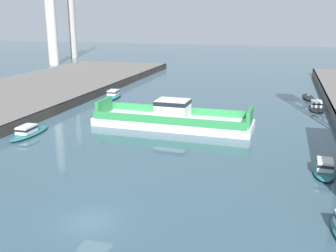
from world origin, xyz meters
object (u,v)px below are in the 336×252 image
Objects in this scene: moored_boat_near_left at (113,95)px; moored_boat_far_right at (29,131)px; moored_boat_upstream_a at (308,97)px; moored_boat_far_left at (324,168)px; moored_boat_mid_left at (316,106)px; smokestack_distant_a at (71,5)px; chain_ferry at (173,119)px.

moored_boat_far_right is at bearing -90.72° from moored_boat_near_left.
moored_boat_far_right is at bearing -135.51° from moored_boat_upstream_a.
moored_boat_near_left is 46.14m from moored_boat_far_left.
moored_boat_mid_left is 108.13m from smokestack_distant_a.
smokestack_distant_a is at bearing 145.21° from moored_boat_upstream_a.
moored_boat_mid_left is 1.08× the size of moored_boat_far_left.
moored_boat_far_left is at bearing -33.08° from chain_ferry.
moored_boat_near_left is at bearing 135.42° from chain_ferry.
smokestack_distant_a is (-46.23, 67.09, 18.90)m from moored_boat_near_left.
moored_boat_near_left is 37.09m from moored_boat_mid_left.
moored_boat_far_left is at bearing -49.46° from smokestack_distant_a.
moored_boat_far_left reaches higher than moored_boat_far_right.
moored_boat_near_left is 1.16× the size of moored_boat_mid_left.
moored_boat_far_right is (-37.41, -26.90, -0.01)m from moored_boat_mid_left.
chain_ferry reaches higher than moored_boat_far_right.
moored_boat_upstream_a is (-0.87, 9.00, -0.22)m from moored_boat_mid_left.
moored_boat_near_left is at bearing -55.43° from smokestack_distant_a.
moored_boat_near_left is at bearing 141.11° from moored_boat_far_left.
moored_boat_mid_left is (37.08, 0.82, -0.02)m from moored_boat_near_left.
smokestack_distant_a reaches higher than moored_boat_far_right.
moored_boat_far_left is at bearing -90.45° from moored_boat_upstream_a.
moored_boat_mid_left is at bearing -38.50° from smokestack_distant_a.
moored_boat_near_left is 26.08m from moored_boat_far_right.
moored_boat_far_left is at bearing -38.89° from moored_boat_near_left.
moored_boat_far_left is 127.79m from smokestack_distant_a.
moored_boat_mid_left is at bearing 35.71° from moored_boat_far_right.
smokestack_distant_a is (-62.92, 83.53, 18.30)m from chain_ferry.
moored_boat_upstream_a is at bearing 95.54° from moored_boat_mid_left.
moored_boat_mid_left is 0.18× the size of smokestack_distant_a.
moored_boat_far_left reaches higher than moored_boat_near_left.
chain_ferry is 26.73m from moored_boat_mid_left.
moored_boat_mid_left is (20.40, 17.26, -0.62)m from chain_ferry.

